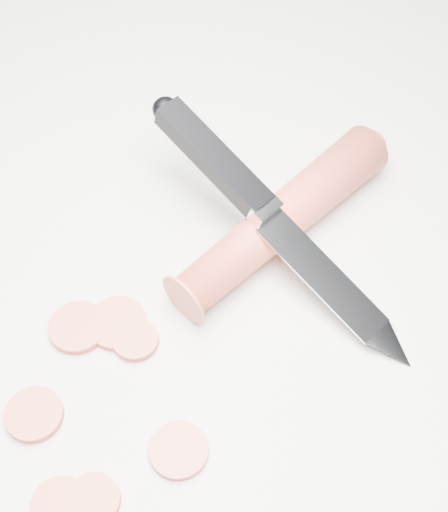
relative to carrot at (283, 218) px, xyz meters
The scene contains 10 objects.
ground 0.11m from the carrot, 98.73° to the right, with size 2.40×2.40×0.00m, color silver.
carrot is the anchor object (origin of this frame).
carrot_slice_0 0.17m from the carrot, 118.99° to the right, with size 0.04×0.04×0.01m, color #CF553D.
carrot_slice_1 0.22m from the carrot, 107.21° to the right, with size 0.04×0.04×0.01m, color #CF553D.
carrot_slice_2 0.14m from the carrot, 114.85° to the right, with size 0.04×0.04×0.01m, color #CF553D.
carrot_slice_3 0.23m from the carrot, 90.05° to the right, with size 0.03×0.03×0.01m, color #CF553D.
carrot_slice_4 0.18m from the carrot, 81.67° to the right, with size 0.04×0.04×0.01m, color #CF553D.
carrot_slice_5 0.14m from the carrot, 107.16° to the right, with size 0.03×0.03×0.01m, color #CF553D.
carrot_slice_6 0.25m from the carrot, 93.70° to the right, with size 0.03×0.03×0.01m, color #CF553D.
kitchen_knife 0.03m from the carrot, 70.37° to the right, with size 0.25×0.09×0.08m, color silver, non-canonical shape.
Camera 1 is at (0.15, -0.19, 0.43)m, focal length 50.00 mm.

